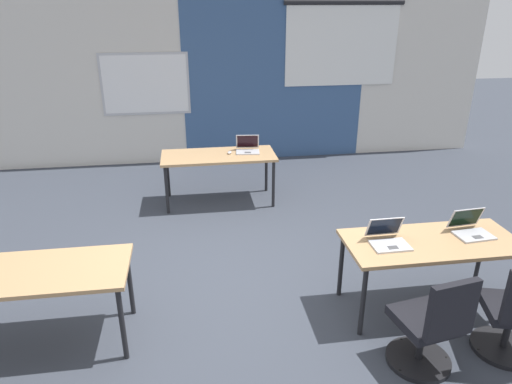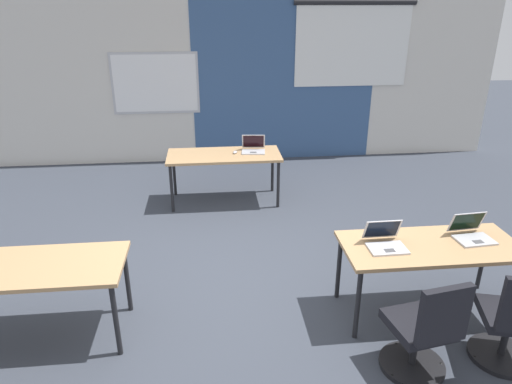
# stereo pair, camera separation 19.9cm
# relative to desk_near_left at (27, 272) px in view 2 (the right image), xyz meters

# --- Properties ---
(ground_plane) EXTENTS (24.00, 24.00, 0.00)m
(ground_plane) POSITION_rel_desk_near_left_xyz_m (1.75, 0.60, -0.66)
(ground_plane) COLOR #383D47
(back_wall_assembly) EXTENTS (10.00, 0.27, 2.80)m
(back_wall_assembly) POSITION_rel_desk_near_left_xyz_m (1.79, 4.80, 0.75)
(back_wall_assembly) COLOR silver
(back_wall_assembly) RESTS_ON ground
(desk_near_left) EXTENTS (1.60, 0.70, 0.72)m
(desk_near_left) POSITION_rel_desk_near_left_xyz_m (0.00, 0.00, 0.00)
(desk_near_left) COLOR tan
(desk_near_left) RESTS_ON ground
(desk_near_right) EXTENTS (1.60, 0.70, 0.72)m
(desk_near_right) POSITION_rel_desk_near_left_xyz_m (3.50, 0.00, 0.00)
(desk_near_right) COLOR tan
(desk_near_right) RESTS_ON ground
(desk_far_center) EXTENTS (1.60, 0.70, 0.72)m
(desk_far_center) POSITION_rel_desk_near_left_xyz_m (1.75, 2.80, 0.00)
(desk_far_center) COLOR tan
(desk_far_center) RESTS_ON ground
(laptop_near_right_end) EXTENTS (0.35, 0.33, 0.23)m
(laptop_near_right_end) POSITION_rel_desk_near_left_xyz_m (3.91, 0.07, 0.11)
(laptop_near_right_end) COLOR #B7B7BC
(laptop_near_right_end) RESTS_ON desk_near_right
(chair_near_right_end) EXTENTS (0.54, 0.60, 0.92)m
(chair_near_right_end) POSITION_rel_desk_near_left_xyz_m (3.87, -0.74, -0.28)
(chair_near_right_end) COLOR black
(chair_near_right_end) RESTS_ON ground
(laptop_near_right_inner) EXTENTS (0.34, 0.32, 0.22)m
(laptop_near_right_inner) POSITION_rel_desk_near_left_xyz_m (3.07, 0.01, 0.11)
(laptop_near_right_inner) COLOR silver
(laptop_near_right_inner) RESTS_ON desk_near_right
(chair_near_right_inner) EXTENTS (0.52, 0.57, 0.92)m
(chair_near_right_inner) POSITION_rel_desk_near_left_xyz_m (3.13, -0.77, -0.28)
(chair_near_right_inner) COLOR black
(chair_near_right_inner) RESTS_ON ground
(laptop_far_right) EXTENTS (0.36, 0.34, 0.23)m
(laptop_far_right) POSITION_rel_desk_near_left_xyz_m (2.18, 2.88, 0.11)
(laptop_far_right) COLOR #B7B7BC
(laptop_far_right) RESTS_ON desk_far_center
(mouse_far_right) EXTENTS (0.08, 0.11, 0.03)m
(mouse_far_right) POSITION_rel_desk_near_left_xyz_m (1.91, 2.82, 0.08)
(mouse_far_right) COLOR #B2B2B7
(mouse_far_right) RESTS_ON desk_far_center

